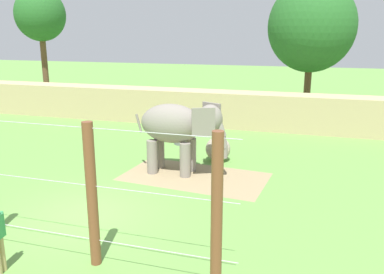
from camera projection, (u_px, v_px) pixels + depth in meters
name	position (u px, v px, depth m)	size (l,w,h in m)	color
ground_plane	(87.00, 214.00, 12.41)	(120.00, 120.00, 0.00)	#609342
dirt_patch	(195.00, 177.00, 15.66)	(5.53, 3.05, 0.01)	#937F5B
embankment_wall	(203.00, 108.00, 24.39)	(36.00, 1.80, 2.08)	tan
elephant	(178.00, 127.00, 15.68)	(3.82, 1.61, 2.83)	gray
enrichment_ball	(218.00, 149.00, 17.49)	(1.08, 1.08, 1.08)	tan
cable_fence	(31.00, 188.00, 9.82)	(10.34, 0.25, 3.53)	brown
water_tub	(185.00, 140.00, 20.35)	(1.10, 1.10, 0.35)	slate
tree_far_left	(312.00, 27.00, 25.08)	(5.43, 5.43, 8.69)	brown
tree_left_of_centre	(40.00, 16.00, 29.83)	(3.70, 3.70, 8.71)	brown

